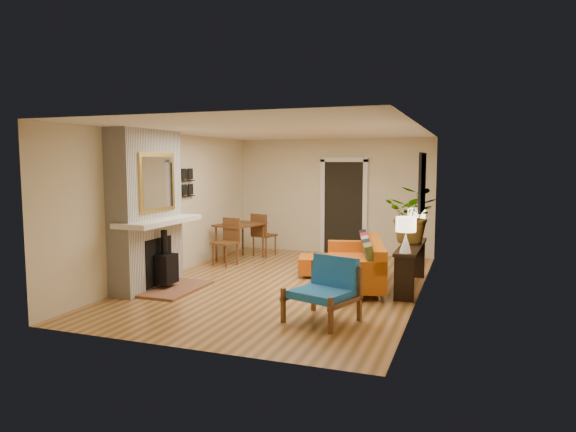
% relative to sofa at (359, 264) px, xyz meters
% --- Properties ---
extents(room_shell, '(6.50, 6.50, 6.50)m').
position_rel_sofa_xyz_m(room_shell, '(-0.62, 2.31, 0.87)').
color(room_shell, '#BF8049').
rests_on(room_shell, ground).
extents(fireplace, '(1.09, 1.68, 2.60)m').
position_rel_sofa_xyz_m(fireplace, '(-3.23, -1.33, 0.87)').
color(fireplace, white).
rests_on(fireplace, ground).
extents(sofa, '(1.41, 2.29, 0.84)m').
position_rel_sofa_xyz_m(sofa, '(0.00, 0.00, 0.00)').
color(sofa, silver).
rests_on(sofa, ground).
extents(ottoman, '(0.85, 0.85, 0.35)m').
position_rel_sofa_xyz_m(ottoman, '(-0.87, 0.51, -0.17)').
color(ottoman, silver).
rests_on(ottoman, ground).
extents(blue_chair, '(0.99, 0.98, 0.83)m').
position_rel_sofa_xyz_m(blue_chair, '(-0.01, -2.01, 0.08)').
color(blue_chair, brown).
rests_on(blue_chair, ground).
extents(dining_table, '(1.04, 1.80, 0.95)m').
position_rel_sofa_xyz_m(dining_table, '(-2.80, 1.41, 0.25)').
color(dining_table, brown).
rests_on(dining_table, ground).
extents(console_table, '(0.34, 1.85, 0.72)m').
position_rel_sofa_xyz_m(console_table, '(0.84, 0.08, 0.21)').
color(console_table, black).
rests_on(console_table, ground).
extents(lamp_near, '(0.30, 0.30, 0.54)m').
position_rel_sofa_xyz_m(lamp_near, '(0.84, -0.69, 0.69)').
color(lamp_near, white).
rests_on(lamp_near, console_table).
extents(lamp_far, '(0.30, 0.30, 0.54)m').
position_rel_sofa_xyz_m(lamp_far, '(0.84, 0.80, 0.69)').
color(lamp_far, white).
rests_on(lamp_far, console_table).
extents(houseplant, '(0.99, 0.90, 0.95)m').
position_rel_sofa_xyz_m(houseplant, '(0.83, 0.32, 0.83)').
color(houseplant, '#1E5919').
rests_on(houseplant, console_table).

